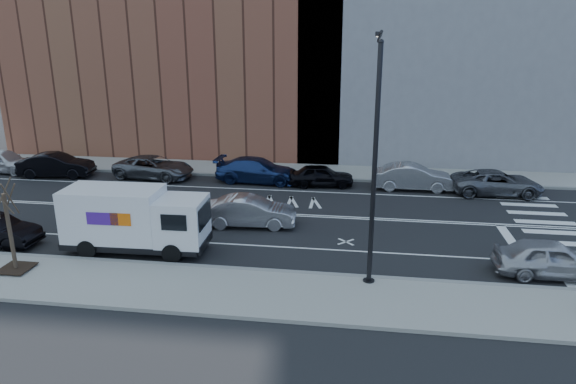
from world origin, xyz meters
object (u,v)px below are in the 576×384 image
(far_parked_b, at_px, (56,165))
(near_parked_front, at_px, (552,259))
(fedex_van, at_px, (135,219))
(far_parked_a, at_px, (3,161))
(driving_sedan, at_px, (250,211))

(far_parked_b, distance_m, near_parked_front, 29.83)
(fedex_van, bearing_deg, near_parked_front, -1.57)
(far_parked_a, bearing_deg, near_parked_front, -103.41)
(driving_sedan, bearing_deg, far_parked_a, 63.74)
(far_parked_b, bearing_deg, driving_sedan, -123.61)
(fedex_van, relative_size, driving_sedan, 1.38)
(fedex_van, height_order, near_parked_front, fedex_van)
(fedex_van, height_order, far_parked_b, fedex_van)
(far_parked_b, bearing_deg, far_parked_a, 74.90)
(fedex_van, distance_m, near_parked_front, 17.27)
(near_parked_front, bearing_deg, far_parked_a, 69.48)
(fedex_van, distance_m, far_parked_b, 15.17)
(fedex_van, xyz_separation_m, driving_sedan, (4.30, 3.75, -0.75))
(driving_sedan, bearing_deg, far_parked_b, 59.93)
(fedex_van, height_order, driving_sedan, fedex_van)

